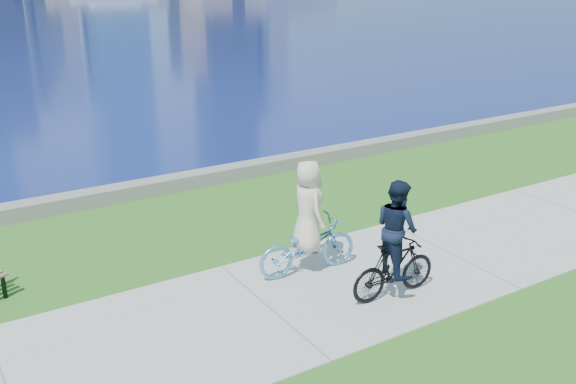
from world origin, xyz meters
The scene contains 5 objects.
ground centered at (0.00, 0.00, 0.00)m, with size 320.00×320.00×0.00m, color #255C18.
concrete_path centered at (0.00, 0.00, 0.01)m, with size 80.00×3.50×0.02m, color #9F9F9A.
seawall centered at (0.00, 6.20, 0.17)m, with size 90.00×0.50×0.35m, color slate.
cyclist_woman centered at (1.23, 0.74, 0.80)m, with size 0.82×1.96×2.10m.
cyclist_man centered at (1.96, -0.76, 0.88)m, with size 0.63×1.66×2.05m.
Camera 1 is at (-4.56, -7.95, 5.31)m, focal length 40.00 mm.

